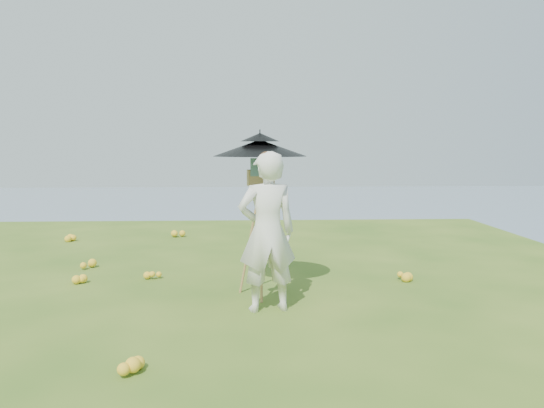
{
  "coord_description": "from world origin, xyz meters",
  "views": [
    {
      "loc": [
        1.27,
        -6.39,
        1.88
      ],
      "look_at": [
        1.67,
        2.54,
        0.9
      ],
      "focal_mm": 35.0,
      "sensor_mm": 36.0,
      "label": 1
    }
  ],
  "objects": [
    {
      "name": "sun_umbrella",
      "position": [
        1.42,
        0.18,
        1.76
      ],
      "size": [
        1.46,
        1.46,
        0.66
      ],
      "primitive_type": null,
      "rotation": [
        0.0,
        0.0,
        0.31
      ],
      "color": "black",
      "rests_on": "field_easel"
    },
    {
      "name": "painter_cap",
      "position": [
        1.48,
        -0.46,
        1.77
      ],
      "size": [
        0.27,
        0.29,
        0.1
      ],
      "primitive_type": null,
      "rotation": [
        0.0,
        0.0,
        0.42
      ],
      "color": "#DA778A",
      "rests_on": "painter"
    },
    {
      "name": "shoreline_tier",
      "position": [
        0.0,
        75.0,
        -36.0
      ],
      "size": [
        170.0,
        28.0,
        8.0
      ],
      "primitive_type": "cube",
      "color": "#655E51",
      "rests_on": "bay_water"
    },
    {
      "name": "wildflowers",
      "position": [
        0.0,
        0.25,
        0.06
      ],
      "size": [
        10.0,
        10.5,
        0.12
      ],
      "primitive_type": null,
      "color": "yellow",
      "rests_on": "ground"
    },
    {
      "name": "painter",
      "position": [
        1.48,
        -0.46,
        0.91
      ],
      "size": [
        0.74,
        0.56,
        1.82
      ],
      "primitive_type": "imported",
      "rotation": [
        0.0,
        0.0,
        3.34
      ],
      "color": "white",
      "rests_on": "ground"
    },
    {
      "name": "bay_water",
      "position": [
        0.0,
        240.0,
        -34.0
      ],
      "size": [
        700.0,
        700.0,
        0.0
      ],
      "primitive_type": "plane",
      "color": "#6E8C9D",
      "rests_on": "ground"
    },
    {
      "name": "harbor_town",
      "position": [
        0.0,
        75.0,
        -29.5
      ],
      "size": [
        110.0,
        22.0,
        5.0
      ],
      "primitive_type": null,
      "color": "silver",
      "rests_on": "shoreline_tier"
    },
    {
      "name": "moored_boats",
      "position": [
        -12.5,
        161.0,
        -33.65
      ],
      "size": [
        140.0,
        140.0,
        0.7
      ],
      "primitive_type": null,
      "color": "white",
      "rests_on": "bay_water"
    },
    {
      "name": "slope_trees",
      "position": [
        0.0,
        35.0,
        -15.0
      ],
      "size": [
        110.0,
        50.0,
        6.0
      ],
      "primitive_type": null,
      "color": "#204715",
      "rests_on": "forest_slope"
    },
    {
      "name": "ground",
      "position": [
        0.0,
        0.0,
        0.0
      ],
      "size": [
        14.0,
        14.0,
        0.0
      ],
      "primitive_type": "plane",
      "color": "#3A631C",
      "rests_on": "ground"
    },
    {
      "name": "field_easel",
      "position": [
        1.42,
        0.15,
        0.87
      ],
      "size": [
        0.78,
        0.78,
        1.73
      ],
      "primitive_type": null,
      "rotation": [
        0.0,
        0.0,
        0.21
      ],
      "color": "#986840",
      "rests_on": "ground"
    }
  ]
}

